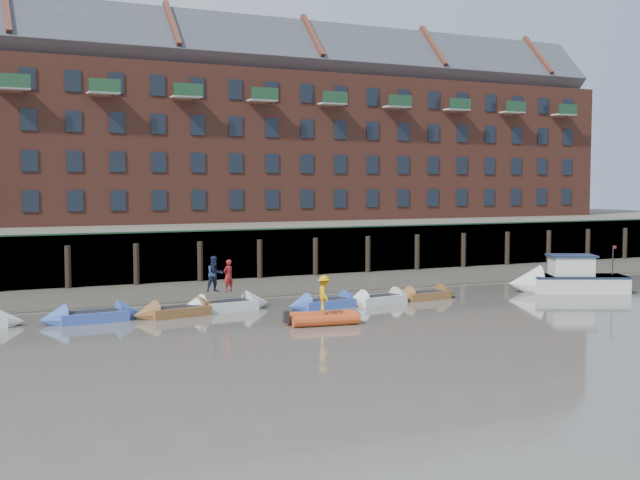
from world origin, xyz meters
TOP-DOWN VIEW (x-y plane):
  - ground at (0.00, 0.00)m, footprint 220.00×220.00m
  - foreshore at (0.00, 18.00)m, footprint 110.00×8.00m
  - mud_band at (0.00, 14.60)m, footprint 110.00×1.60m
  - river_wall at (-0.00, 22.38)m, footprint 110.00×1.23m
  - bank_terrace at (0.00, 36.00)m, footprint 110.00×28.00m
  - apartment_terrace at (-0.00, 36.99)m, footprint 80.60×15.56m
  - rowboat_1 at (-10.58, 10.03)m, footprint 4.79×1.73m
  - rowboat_2 at (-6.67, 9.86)m, footprint 4.61×2.04m
  - rowboat_3 at (-4.15, 10.48)m, footprint 4.83×1.80m
  - rowboat_4 at (0.73, 9.20)m, footprint 4.44×1.71m
  - rowboat_5 at (3.85, 9.26)m, footprint 4.37×1.83m
  - rowboat_6 at (6.85, 9.57)m, footprint 4.19×1.54m
  - rib_tender at (-1.31, 5.03)m, footprint 3.37×1.94m
  - motor_launch at (15.36, 8.71)m, footprint 6.94×4.83m
  - person_rower_a at (-3.95, 10.56)m, footprint 0.68×0.57m
  - person_rower_b at (-4.61, 10.69)m, footprint 0.92×0.75m
  - person_rib_crew at (-1.33, 5.13)m, footprint 0.84×1.16m

SIDE VIEW (x-z plane):
  - ground at x=0.00m, z-range 0.00..0.00m
  - foreshore at x=0.00m, z-range -0.25..0.25m
  - mud_band at x=0.00m, z-range -0.05..0.05m
  - rowboat_6 at x=6.85m, z-range -0.38..0.81m
  - rowboat_5 at x=3.85m, z-range -0.40..0.83m
  - rowboat_4 at x=0.73m, z-range -0.41..0.85m
  - rowboat_2 at x=-6.67m, z-range -0.42..0.87m
  - rowboat_1 at x=-10.58m, z-range -0.44..0.92m
  - rowboat_3 at x=-4.15m, z-range -0.44..0.93m
  - rib_tender at x=-1.31m, z-range -0.04..0.53m
  - motor_launch at x=15.36m, z-range -0.67..2.07m
  - person_rib_crew at x=-1.33m, z-range 0.53..2.15m
  - river_wall at x=0.00m, z-range -0.06..3.24m
  - bank_terrace at x=0.00m, z-range 0.00..3.20m
  - person_rower_a at x=-3.95m, z-range 0.92..2.50m
  - person_rower_b at x=-4.61m, z-range 0.92..2.68m
  - apartment_terrace at x=0.00m, z-range 2.34..23.31m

